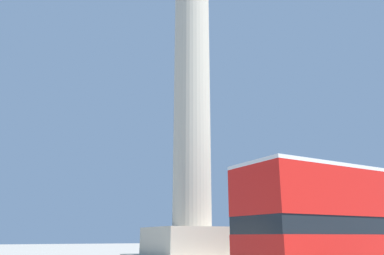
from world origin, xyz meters
The scene contains 3 objects.
monument_column centered at (0.00, 0.00, 8.21)m, with size 5.36×5.36×24.12m.
bus_a centered at (4.00, -6.76, 2.41)m, with size 11.15×3.31×4.36m.
street_lamp centered at (1.95, -4.21, 2.98)m, with size 0.42×0.42×5.32m.
Camera 1 is at (-8.18, -16.50, 2.11)m, focal length 35.00 mm.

